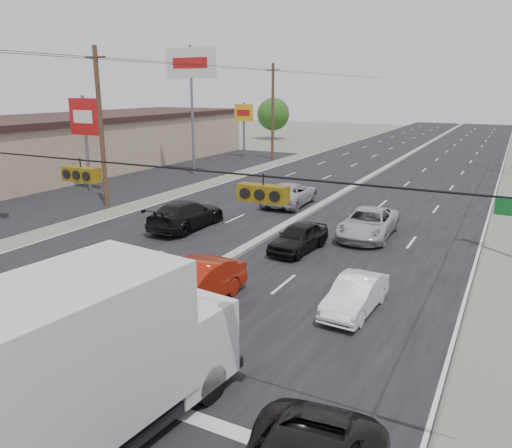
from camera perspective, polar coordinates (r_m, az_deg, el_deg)
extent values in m
plane|color=#606356|center=(15.87, -21.42, -14.05)|extent=(200.00, 200.00, 0.00)
cube|color=black|center=(40.96, 11.64, 4.43)|extent=(20.00, 160.00, 0.02)
cube|color=gray|center=(40.94, 11.65, 4.56)|extent=(0.50, 160.00, 0.20)
cube|color=tan|center=(50.28, -20.14, 8.44)|extent=(12.00, 42.00, 4.60)
cube|color=black|center=(44.43, -11.93, 5.24)|extent=(10.00, 42.00, 0.02)
cylinder|color=#422D1E|center=(33.44, -17.29, 10.34)|extent=(0.30, 0.30, 10.00)
cube|color=#422D1E|center=(33.40, -17.90, 17.69)|extent=(1.60, 0.12, 0.12)
cylinder|color=#422D1E|center=(54.14, 1.92, 12.63)|extent=(0.30, 0.30, 10.00)
cube|color=#422D1E|center=(54.12, 1.97, 17.19)|extent=(1.60, 0.12, 0.12)
cylinder|color=black|center=(14.09, -23.71, 7.11)|extent=(25.00, 0.04, 0.04)
cube|color=#72590C|center=(13.01, -19.35, 5.40)|extent=(1.05, 0.30, 0.35)
cube|color=#72590C|center=(10.01, 0.82, 3.52)|extent=(1.05, 0.30, 0.35)
cylinder|color=slate|center=(38.87, -18.80, 8.59)|extent=(0.24, 0.24, 7.00)
cube|color=#B21414|center=(38.71, -19.05, 11.52)|extent=(2.60, 0.25, 2.60)
cylinder|color=slate|center=(44.73, -7.30, 12.61)|extent=(0.24, 0.24, 11.00)
cube|color=silver|center=(44.73, -7.48, 17.80)|extent=(5.00, 0.25, 2.50)
cylinder|color=slate|center=(55.87, -1.39, 10.67)|extent=(0.24, 0.24, 6.00)
cube|color=gold|center=(55.75, -1.40, 12.61)|extent=(2.20, 0.25, 1.80)
cylinder|color=#382619|center=(76.50, 1.97, 10.46)|extent=(0.28, 0.28, 2.16)
sphere|color=#1C5216|center=(76.32, 1.99, 12.44)|extent=(4.80, 4.80, 4.80)
cube|color=black|center=(12.14, -18.05, -20.77)|extent=(3.32, 7.93, 0.28)
cube|color=beige|center=(10.73, -22.65, -14.53)|extent=(3.31, 5.76, 3.08)
cube|color=beige|center=(13.27, -8.72, -12.34)|extent=(2.85, 2.36, 1.98)
cylinder|color=black|center=(14.25, -12.92, -14.55)|extent=(0.43, 1.02, 0.99)
cylinder|color=black|center=(12.88, -5.40, -17.70)|extent=(0.43, 1.02, 0.99)
imported|color=maroon|center=(17.80, -7.17, -7.02)|extent=(1.84, 4.75, 1.54)
imported|color=black|center=(23.64, 4.89, -1.55)|extent=(1.95, 4.07, 1.34)
imported|color=white|center=(17.63, 11.27, -8.01)|extent=(1.50, 3.77, 1.22)
imported|color=#ABADB3|center=(26.41, 12.70, 0.05)|extent=(2.57, 5.28, 1.45)
imported|color=black|center=(27.63, -7.97, 1.05)|extent=(2.16, 5.31, 1.54)
imported|color=#A8AAAF|center=(33.04, 3.91, 3.45)|extent=(2.68, 5.43, 1.48)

